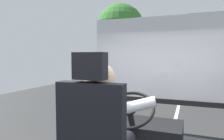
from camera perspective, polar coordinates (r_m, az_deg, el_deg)
ground at (r=10.90m, az=18.78°, el=-7.27°), size 18.00×44.00×0.06m
bus_driver at (r=1.62m, az=-2.57°, el=-15.52°), size 0.76×0.61×0.78m
steering_console at (r=2.87m, az=7.65°, el=-17.58°), size 1.10×1.04×0.86m
windshield_panel at (r=3.55m, az=14.39°, el=0.05°), size 2.50×0.08×1.48m
street_tree at (r=14.55m, az=2.33°, el=11.67°), size 3.32×3.32×5.71m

